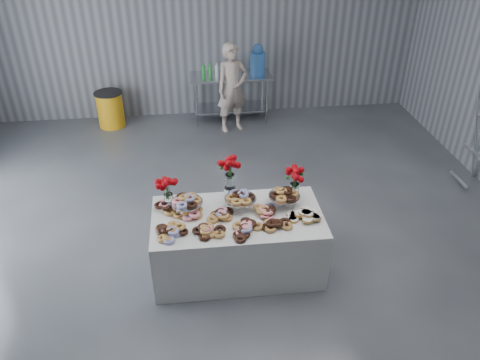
{
  "coord_description": "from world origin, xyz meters",
  "views": [
    {
      "loc": [
        -0.39,
        -4.18,
        3.85
      ],
      "look_at": [
        0.14,
        0.27,
        1.02
      ],
      "focal_mm": 35.0,
      "sensor_mm": 36.0,
      "label": 1
    }
  ],
  "objects_px": {
    "trash_barrel": "(110,109)",
    "person": "(232,88)",
    "display_table": "(238,242)",
    "water_jug": "(258,61)",
    "prep_table": "(231,89)"
  },
  "relations": [
    {
      "from": "person",
      "to": "display_table",
      "type": "bearing_deg",
      "value": -114.99
    },
    {
      "from": "water_jug",
      "to": "trash_barrel",
      "type": "relative_size",
      "value": 0.83
    },
    {
      "from": "prep_table",
      "to": "water_jug",
      "type": "bearing_deg",
      "value": -0.0
    },
    {
      "from": "water_jug",
      "to": "trash_barrel",
      "type": "height_order",
      "value": "water_jug"
    },
    {
      "from": "prep_table",
      "to": "trash_barrel",
      "type": "height_order",
      "value": "prep_table"
    },
    {
      "from": "water_jug",
      "to": "trash_barrel",
      "type": "bearing_deg",
      "value": 180.0
    },
    {
      "from": "display_table",
      "to": "person",
      "type": "distance_m",
      "value": 3.77
    },
    {
      "from": "water_jug",
      "to": "person",
      "type": "height_order",
      "value": "person"
    },
    {
      "from": "display_table",
      "to": "prep_table",
      "type": "bearing_deg",
      "value": 85.21
    },
    {
      "from": "trash_barrel",
      "to": "person",
      "type": "bearing_deg",
      "value": -10.42
    },
    {
      "from": "display_table",
      "to": "trash_barrel",
      "type": "height_order",
      "value": "display_table"
    },
    {
      "from": "person",
      "to": "trash_barrel",
      "type": "distance_m",
      "value": 2.33
    },
    {
      "from": "prep_table",
      "to": "person",
      "type": "relative_size",
      "value": 0.94
    },
    {
      "from": "display_table",
      "to": "trash_barrel",
      "type": "bearing_deg",
      "value": 114.76
    },
    {
      "from": "water_jug",
      "to": "person",
      "type": "bearing_deg",
      "value": -141.29
    }
  ]
}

